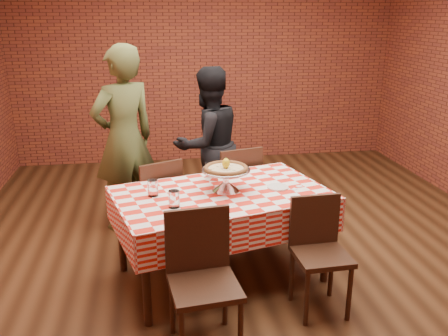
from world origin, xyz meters
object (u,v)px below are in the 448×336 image
(chair_near_left, at_px, (204,286))
(chair_far_right, at_px, (233,188))
(water_glass_right, at_px, (153,188))
(diner_olive, at_px, (124,140))
(table, at_px, (222,235))
(chair_far_left, at_px, (154,203))
(diner_black, at_px, (208,145))
(pizza, at_px, (226,169))
(chair_near_right, at_px, (321,259))
(pizza_stand, at_px, (226,180))
(water_glass_left, at_px, (174,199))
(condiment_caddy, at_px, (212,172))

(chair_near_left, xyz_separation_m, chair_far_right, (0.49, 1.74, -0.00))
(water_glass_right, bearing_deg, chair_near_left, -71.17)
(diner_olive, bearing_deg, table, 94.25)
(chair_far_left, bearing_deg, diner_black, -157.02)
(pizza, height_order, chair_near_right, pizza)
(chair_far_right, bearing_deg, pizza_stand, 61.76)
(pizza_stand, xyz_separation_m, pizza, (0.00, 0.00, 0.09))
(table, distance_m, chair_near_left, 0.91)
(chair_near_right, bearing_deg, water_glass_left, 159.26)
(pizza, height_order, condiment_caddy, pizza)
(pizza_stand, distance_m, chair_far_right, 0.94)
(chair_near_left, bearing_deg, diner_olive, 99.34)
(water_glass_right, height_order, diner_black, diner_black)
(pizza_stand, height_order, chair_far_left, pizza_stand)
(pizza_stand, bearing_deg, water_glass_left, -146.12)
(pizza_stand, xyz_separation_m, chair_far_left, (-0.58, 0.59, -0.40))
(pizza_stand, xyz_separation_m, diner_black, (0.01, 1.23, -0.04))
(pizza, height_order, chair_far_left, pizza)
(water_glass_left, bearing_deg, chair_far_left, 99.51)
(table, height_order, chair_far_right, chair_far_right)
(water_glass_left, xyz_separation_m, chair_near_left, (0.15, -0.62, -0.36))
(table, bearing_deg, water_glass_left, -146.82)
(chair_near_left, distance_m, chair_near_right, 0.93)
(condiment_caddy, relative_size, chair_near_right, 0.18)
(condiment_caddy, distance_m, chair_near_right, 1.21)
(pizza, bearing_deg, water_glass_right, -176.93)
(diner_black, bearing_deg, chair_far_right, 90.03)
(chair_near_right, height_order, chair_far_right, chair_far_right)
(chair_near_right, bearing_deg, water_glass_right, 150.65)
(table, distance_m, chair_far_left, 0.83)
(chair_near_left, xyz_separation_m, diner_olive, (-0.56, 2.02, 0.47))
(chair_far_left, height_order, diner_black, diner_black)
(pizza_stand, height_order, chair_far_right, pizza_stand)
(table, height_order, diner_black, diner_black)
(water_glass_left, height_order, water_glass_right, same)
(chair_far_right, bearing_deg, pizza, 61.76)
(condiment_caddy, distance_m, diner_black, 0.97)
(chair_far_right, bearing_deg, water_glass_left, 45.97)
(condiment_caddy, xyz_separation_m, chair_far_right, (0.29, 0.56, -0.38))
(diner_black, bearing_deg, chair_near_left, 56.00)
(water_glass_right, relative_size, chair_far_right, 0.14)
(water_glass_right, bearing_deg, chair_near_right, -26.99)
(chair_near_right, xyz_separation_m, diner_olive, (-1.45, 1.74, 0.50))
(pizza, height_order, diner_black, diner_black)
(water_glass_left, bearing_deg, diner_black, 73.82)
(table, bearing_deg, condiment_caddy, 97.62)
(table, relative_size, chair_far_right, 1.81)
(table, xyz_separation_m, pizza, (0.04, 0.03, 0.57))
(chair_far_right, bearing_deg, diner_black, -78.03)
(chair_far_right, xyz_separation_m, diner_black, (-0.20, 0.40, 0.35))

